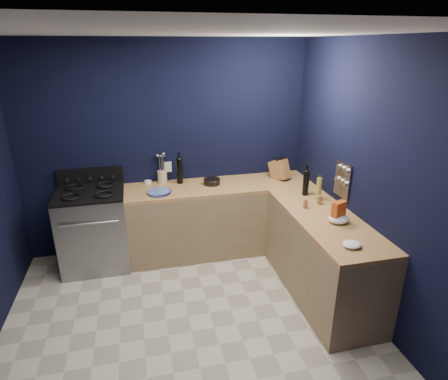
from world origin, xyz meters
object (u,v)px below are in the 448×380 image
object	(u,v)px
knife_block	(279,170)
crouton_bag	(339,212)
plate_stack	(159,192)
gas_range	(95,230)
utensil_crock	(162,177)

from	to	relation	value
knife_block	crouton_bag	bearing A→B (deg)	-118.45
plate_stack	knife_block	distance (m)	1.55
gas_range	knife_block	xyz separation A→B (m)	(2.32, 0.05, 0.56)
utensil_crock	crouton_bag	xyz separation A→B (m)	(1.57, -1.53, 0.03)
knife_block	plate_stack	bearing A→B (deg)	153.05
knife_block	utensil_crock	bearing A→B (deg)	138.65
crouton_bag	gas_range	bearing A→B (deg)	129.87
gas_range	utensil_crock	distance (m)	1.03
utensil_crock	knife_block	bearing A→B (deg)	-8.47
plate_stack	crouton_bag	bearing A→B (deg)	-34.98
plate_stack	knife_block	bearing A→B (deg)	5.92
utensil_crock	plate_stack	bearing A→B (deg)	-100.60
gas_range	knife_block	distance (m)	2.39
utensil_crock	knife_block	distance (m)	1.49
knife_block	crouton_bag	distance (m)	1.31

